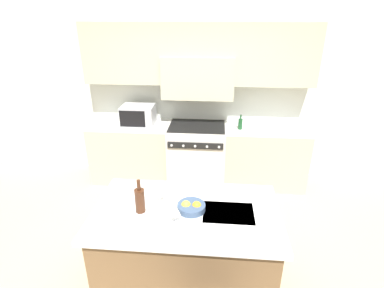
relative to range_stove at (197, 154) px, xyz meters
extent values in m
plane|color=tan|center=(0.00, -1.95, -0.48)|extent=(10.00, 10.00, 0.00)
cube|color=silver|center=(0.00, 0.36, 0.87)|extent=(10.00, 0.06, 2.70)
cube|color=#B2AD93|center=(0.00, 0.16, 1.50)|extent=(3.31, 0.34, 0.85)
cube|color=#B2AD93|center=(0.00, 0.13, 1.17)|extent=(1.04, 0.40, 0.60)
cube|color=#B2AD93|center=(-1.04, 0.02, -0.02)|extent=(1.22, 0.62, 0.91)
cube|color=white|center=(-1.04, 0.02, 0.45)|extent=(1.22, 0.62, 0.03)
cube|color=#B2AD93|center=(1.04, 0.02, -0.02)|extent=(1.22, 0.62, 0.91)
cube|color=white|center=(1.04, 0.02, 0.45)|extent=(1.22, 0.62, 0.03)
cube|color=beige|center=(0.00, 0.00, -0.01)|extent=(0.87, 0.66, 0.94)
cube|color=black|center=(0.00, 0.00, 0.47)|extent=(0.83, 0.61, 0.01)
cube|color=black|center=(0.00, -0.34, 0.29)|extent=(0.80, 0.02, 0.09)
cylinder|color=silver|center=(-0.34, -0.35, 0.29)|extent=(0.04, 0.02, 0.04)
cylinder|color=silver|center=(-0.17, -0.35, 0.29)|extent=(0.04, 0.02, 0.04)
cylinder|color=silver|center=(0.00, -0.35, 0.29)|extent=(0.04, 0.02, 0.04)
cylinder|color=silver|center=(0.17, -0.35, 0.29)|extent=(0.04, 0.02, 0.04)
cylinder|color=silver|center=(0.34, -0.35, 0.29)|extent=(0.04, 0.02, 0.04)
cube|color=#B7B7BC|center=(-0.90, 0.02, 0.61)|extent=(0.49, 0.37, 0.30)
cube|color=black|center=(-0.94, -0.17, 0.61)|extent=(0.38, 0.01, 0.24)
cube|color=brown|center=(0.05, -2.07, -0.04)|extent=(1.54, 0.88, 0.86)
cube|color=white|center=(0.05, -2.07, 0.41)|extent=(1.64, 0.96, 0.04)
cube|color=#2D2D30|center=(0.42, -2.07, 0.43)|extent=(0.44, 0.32, 0.01)
cylinder|color=#B2B2B7|center=(0.42, -1.88, 0.43)|extent=(0.02, 0.02, 0.00)
cylinder|color=#422314|center=(-0.34, -2.11, 0.54)|extent=(0.09, 0.09, 0.22)
cylinder|color=#422314|center=(-0.34, -2.11, 0.70)|extent=(0.03, 0.03, 0.09)
cylinder|color=white|center=(-0.01, -2.24, 0.44)|extent=(0.07, 0.07, 0.01)
cylinder|color=white|center=(-0.01, -2.24, 0.47)|extent=(0.01, 0.01, 0.07)
cone|color=white|center=(-0.01, -2.24, 0.55)|extent=(0.08, 0.08, 0.09)
cylinder|color=white|center=(-0.20, -1.95, 0.44)|extent=(0.07, 0.07, 0.01)
cylinder|color=white|center=(-0.20, -1.95, 0.47)|extent=(0.01, 0.01, 0.07)
cone|color=white|center=(-0.20, -1.95, 0.55)|extent=(0.08, 0.08, 0.09)
cylinder|color=#384C6B|center=(0.10, -2.06, 0.46)|extent=(0.25, 0.25, 0.06)
sphere|color=gold|center=(0.05, -2.06, 0.48)|extent=(0.09, 0.09, 0.09)
sphere|color=gold|center=(0.14, -2.06, 0.48)|extent=(0.08, 0.08, 0.08)
cylinder|color=#194723|center=(0.64, -0.06, 0.54)|extent=(0.06, 0.06, 0.15)
cylinder|color=#194723|center=(0.64, -0.06, 0.65)|extent=(0.02, 0.02, 0.07)
camera|label=1|loc=(0.29, -4.23, 2.02)|focal=28.00mm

